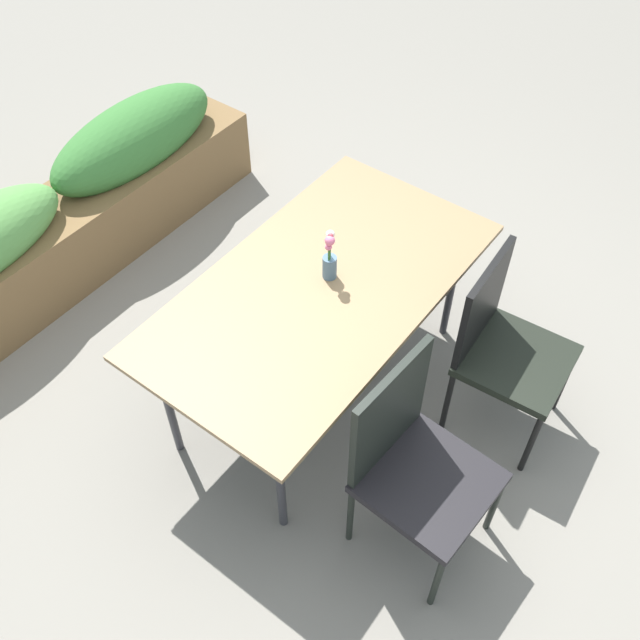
% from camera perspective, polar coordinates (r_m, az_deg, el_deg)
% --- Properties ---
extents(ground_plane, '(12.00, 12.00, 0.00)m').
position_cam_1_polar(ground_plane, '(3.62, 1.07, -5.72)').
color(ground_plane, gray).
extents(dining_table, '(1.65, 0.91, 0.73)m').
position_cam_1_polar(dining_table, '(3.11, 0.00, 2.19)').
color(dining_table, '#8C704C').
rests_on(dining_table, ground).
extents(chair_near_left, '(0.49, 0.49, 0.97)m').
position_cam_1_polar(chair_near_left, '(2.82, 7.43, -10.87)').
color(chair_near_left, black).
rests_on(chair_near_left, ground).
extents(chair_near_right, '(0.48, 0.48, 0.93)m').
position_cam_1_polar(chair_near_right, '(3.24, 14.39, -1.73)').
color(chair_near_right, black).
rests_on(chair_near_right, ground).
extents(flower_vase, '(0.07, 0.06, 0.25)m').
position_cam_1_polar(flower_vase, '(3.04, 0.78, 4.94)').
color(flower_vase, slate).
rests_on(flower_vase, dining_table).
extents(planter_box, '(2.56, 0.45, 0.77)m').
position_cam_1_polar(planter_box, '(4.22, -19.62, 7.74)').
color(planter_box, brown).
rests_on(planter_box, ground).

